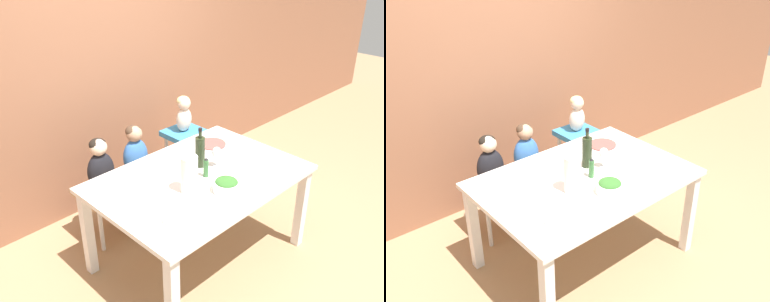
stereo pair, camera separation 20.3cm
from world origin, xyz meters
TOP-DOWN VIEW (x-y plane):
  - ground_plane at (0.00, 0.00)m, footprint 14.00×14.00m
  - wall_back at (0.00, 1.25)m, footprint 10.00×0.06m
  - dining_table at (0.00, 0.00)m, footprint 1.52×1.04m
  - chair_far_left at (-0.36, 0.75)m, footprint 0.41×0.37m
  - chair_far_center at (-0.01, 0.75)m, footprint 0.41×0.37m
  - chair_right_highchair at (0.56, 0.75)m, footprint 0.35×0.32m
  - person_child_left at (-0.36, 0.75)m, footprint 0.23×0.16m
  - person_child_center at (-0.01, 0.75)m, footprint 0.23×0.16m
  - person_baby_right at (0.56, 0.75)m, footprint 0.16×0.13m
  - wine_bottle at (0.11, 0.11)m, footprint 0.08×0.08m
  - paper_towel_roll at (-0.19, -0.09)m, footprint 0.12×0.12m
  - wine_glass_near at (0.20, 0.02)m, footprint 0.07×0.07m
  - salad_bowl_large at (-0.01, -0.27)m, footprint 0.18×0.18m
  - dinner_plate_front_left at (-0.45, -0.26)m, footprint 0.23×0.23m
  - dinner_plate_back_left at (-0.35, 0.29)m, footprint 0.23×0.23m
  - dinner_plate_back_right at (0.45, 0.29)m, footprint 0.23×0.23m
  - condiment_bottle_hot_sauce at (0.03, -0.03)m, footprint 0.04×0.04m

SIDE VIEW (x-z plane):
  - ground_plane at x=0.00m, z-range 0.00..0.00m
  - chair_far_left at x=-0.36m, z-range 0.16..0.63m
  - chair_far_center at x=-0.01m, z-range 0.16..0.63m
  - chair_right_highchair at x=0.56m, z-range 0.19..0.88m
  - dining_table at x=0.00m, z-range 0.28..1.03m
  - person_child_left at x=-0.36m, z-range 0.47..0.92m
  - person_child_center at x=-0.01m, z-range 0.47..0.92m
  - dinner_plate_front_left at x=-0.45m, z-range 0.75..0.76m
  - dinner_plate_back_left at x=-0.35m, z-range 0.75..0.76m
  - dinner_plate_back_right at x=0.45m, z-range 0.75..0.76m
  - salad_bowl_large at x=-0.01m, z-range 0.75..0.85m
  - condiment_bottle_hot_sauce at x=0.03m, z-range 0.75..0.90m
  - wine_glass_near at x=0.20m, z-range 0.78..0.94m
  - wine_bottle at x=0.11m, z-range 0.72..1.03m
  - person_baby_right at x=0.56m, z-range 0.71..1.04m
  - paper_towel_roll at x=-0.19m, z-range 0.75..1.02m
  - wall_back at x=0.00m, z-range 0.00..2.70m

